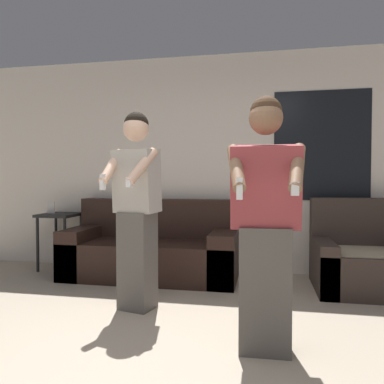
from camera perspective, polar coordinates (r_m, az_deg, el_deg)
The scene contains 6 objects.
wall_back at distance 4.73m, azimuth 3.59°, elevation 4.41°, with size 6.73×0.07×2.70m.
couch at distance 4.50m, azimuth -5.98°, elevation -8.85°, with size 1.99×0.87×0.90m.
armchair at distance 4.32m, azimuth 24.39°, elevation -9.54°, with size 0.95×0.87×0.94m.
side_table at distance 5.11m, azimuth -19.50°, elevation -4.45°, with size 0.45×0.50×0.86m.
person_left at distance 3.32m, azimuth -8.46°, elevation -2.29°, with size 0.46×0.53×1.73m.
person_right at distance 2.51m, azimuth 11.09°, elevation -4.85°, with size 0.51×0.49×1.68m.
Camera 1 is at (0.63, -1.89, 1.14)m, focal length 35.00 mm.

